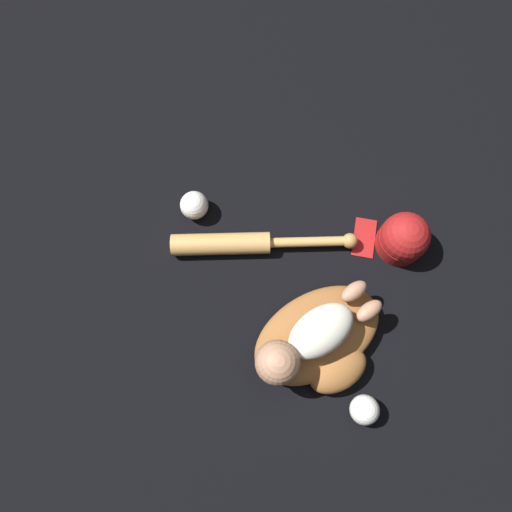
% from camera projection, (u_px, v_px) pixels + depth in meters
% --- Properties ---
extents(ground_plane, '(6.00, 6.00, 0.00)m').
position_uv_depth(ground_plane, '(326.00, 350.00, 1.29)').
color(ground_plane, black).
extents(baseball_glove, '(0.37, 0.28, 0.07)m').
position_uv_depth(baseball_glove, '(321.00, 340.00, 1.26)').
color(baseball_glove, '#935B2D').
rests_on(baseball_glove, ground).
extents(baby_figure, '(0.35, 0.16, 0.11)m').
position_uv_depth(baby_figure, '(307.00, 341.00, 1.18)').
color(baby_figure, silver).
rests_on(baby_figure, baseball_glove).
extents(baseball_bat, '(0.47, 0.24, 0.06)m').
position_uv_depth(baseball_bat, '(241.00, 243.00, 1.34)').
color(baseball_bat, tan).
rests_on(baseball_bat, ground).
extents(baseball, '(0.08, 0.08, 0.08)m').
position_uv_depth(baseball, '(194.00, 205.00, 1.36)').
color(baseball, white).
rests_on(baseball, ground).
extents(baseball_spare, '(0.07, 0.07, 0.07)m').
position_uv_depth(baseball_spare, '(365.00, 410.00, 1.21)').
color(baseball_spare, white).
rests_on(baseball_spare, ground).
extents(baseball_cap, '(0.20, 0.18, 0.13)m').
position_uv_depth(baseball_cap, '(403.00, 238.00, 1.31)').
color(baseball_cap, maroon).
rests_on(baseball_cap, ground).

